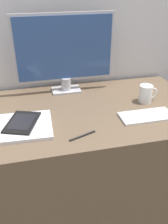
{
  "coord_description": "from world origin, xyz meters",
  "views": [
    {
      "loc": [
        -0.15,
        -0.95,
        1.36
      ],
      "look_at": [
        0.09,
        0.05,
        0.77
      ],
      "focal_mm": 40.0,
      "sensor_mm": 36.0,
      "label": 1
    }
  ],
  "objects": [
    {
      "name": "pen",
      "position": [
        0.06,
        -0.06,
        0.71
      ],
      "size": [
        0.13,
        0.05,
        0.01
      ],
      "color": "black",
      "rests_on": "desk"
    },
    {
      "name": "keyboard",
      "position": [
        0.41,
        0.03,
        0.72
      ],
      "size": [
        0.27,
        0.12,
        0.01
      ],
      "color": "silver",
      "rests_on": "desk"
    },
    {
      "name": "monitor",
      "position": [
        0.07,
        0.44,
        0.95
      ],
      "size": [
        0.57,
        0.11,
        0.45
      ],
      "color": "#B7B7BC",
      "rests_on": "desk"
    },
    {
      "name": "laptop",
      "position": [
        -0.23,
        0.07,
        0.72
      ],
      "size": [
        0.34,
        0.26,
        0.02
      ],
      "color": "silver",
      "rests_on": "desk"
    },
    {
      "name": "ereader",
      "position": [
        -0.2,
        0.09,
        0.73
      ],
      "size": [
        0.19,
        0.23,
        0.01
      ],
      "color": "black",
      "rests_on": "laptop"
    },
    {
      "name": "wall_back",
      "position": [
        0.0,
        0.58,
        1.2
      ],
      "size": [
        3.6,
        0.05,
        2.4
      ],
      "color": "silver",
      "rests_on": "ground_plane"
    },
    {
      "name": "desk",
      "position": [
        0.0,
        0.18,
        0.35
      ],
      "size": [
        1.5,
        0.69,
        0.71
      ],
      "color": "brown",
      "rests_on": "ground_plane"
    },
    {
      "name": "coffee_mug",
      "position": [
        0.48,
        0.19,
        0.76
      ],
      "size": [
        0.11,
        0.07,
        0.1
      ],
      "color": "white",
      "rests_on": "desk"
    }
  ]
}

